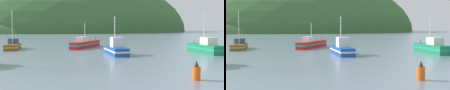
% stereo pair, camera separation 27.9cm
% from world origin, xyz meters
% --- Properties ---
extents(hill_mid_left, '(198.61, 158.88, 91.23)m').
position_xyz_m(hill_mid_left, '(-9.61, 224.96, 0.00)').
color(hill_mid_left, '#386633').
rests_on(hill_mid_left, ground).
extents(hill_mid_right, '(208.00, 166.40, 36.48)m').
position_xyz_m(hill_mid_right, '(-45.15, 231.63, 0.00)').
color(hill_mid_right, '#47703D').
rests_on(hill_mid_right, ground).
extents(hill_far_center, '(88.73, 70.99, 80.43)m').
position_xyz_m(hill_far_center, '(9.95, 234.03, 0.00)').
color(hill_far_center, '#386633').
rests_on(hill_far_center, ground).
extents(fishing_boat_green, '(2.39, 8.47, 6.85)m').
position_xyz_m(fishing_boat_green, '(9.66, 33.73, 0.85)').
color(fishing_boat_green, '#197A47').
rests_on(fishing_boat_green, ground).
extents(fishing_boat_blue, '(2.46, 7.99, 5.65)m').
position_xyz_m(fishing_boat_blue, '(-4.82, 33.88, 0.83)').
color(fishing_boat_blue, '#19479E').
rests_on(fishing_boat_blue, ground).
extents(fishing_boat_brown, '(2.66, 8.10, 7.24)m').
position_xyz_m(fishing_boat_brown, '(-21.66, 46.33, 0.65)').
color(fishing_boat_brown, brown).
rests_on(fishing_boat_brown, ground).
extents(fishing_boat_red, '(6.84, 10.90, 5.05)m').
position_xyz_m(fishing_boat_red, '(-8.26, 47.42, 0.77)').
color(fishing_boat_red, red).
rests_on(fishing_boat_red, ground).
extents(channel_buoy, '(0.65, 0.65, 1.55)m').
position_xyz_m(channel_buoy, '(-2.32, 13.92, 0.64)').
color(channel_buoy, '#E55914').
rests_on(channel_buoy, ground).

